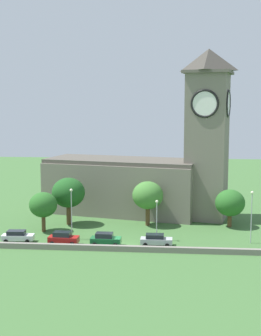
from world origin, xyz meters
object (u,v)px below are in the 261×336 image
tree_churchyard (230,203)px  tree_riverside_east (68,193)px  car_red (63,238)px  car_white (18,236)px  streetlamp_central (157,213)px  church (147,171)px  car_green (105,239)px  streetlamp_west_mid (71,206)px  tree_by_tower (43,205)px  car_silver (156,240)px  streetlamp_east_mid (252,209)px  tree_riverside_west (148,195)px

tree_churchyard → tree_riverside_east: bearing=-178.2°
car_red → tree_churchyard: (25.23, 12.53, 3.06)m
car_white → streetlamp_central: streetlamp_central is taller
church → car_red: church is taller
car_green → streetlamp_central: 8.60m
car_red → car_green: size_ratio=1.01×
tree_riverside_east → streetlamp_west_mid: bearing=-74.6°
tree_riverside_east → tree_by_tower: 5.80m
church → streetlamp_west_mid: (-10.36, -17.87, -3.07)m
streetlamp_central → tree_by_tower: tree_by_tower is taller
streetlamp_west_mid → tree_by_tower: (-5.45, 3.95, -0.76)m
streetlamp_central → tree_churchyard: size_ratio=0.98×
car_green → car_silver: car_green is taller
church → streetlamp_east_mid: bearing=-47.4°
car_silver → tree_riverside_west: tree_riverside_west is taller
car_green → tree_riverside_west: 13.98m
car_silver → tree_riverside_east: size_ratio=0.57×
car_red → streetlamp_west_mid: streetlamp_west_mid is taller
streetlamp_west_mid → car_red: bearing=-102.6°
tree_by_tower → tree_churchyard: bearing=10.7°
car_red → church: bearing=62.1°
streetlamp_east_mid → tree_riverside_east: 30.19m
car_white → tree_riverside_east: tree_riverside_east is taller
streetlamp_central → church: bearing=97.9°
tree_riverside_west → tree_churchyard: bearing=1.2°
streetlamp_west_mid → tree_riverside_east: bearing=105.4°
streetlamp_west_mid → streetlamp_central: 12.81m
car_silver → streetlamp_west_mid: (-12.77, 2.16, 4.23)m
church → tree_riverside_east: size_ratio=4.39×
streetlamp_central → tree_churchyard: bearing=37.9°
tree_churchyard → tree_riverside_west: size_ratio=0.84×
church → streetlamp_east_mid: 24.11m
church → streetlamp_west_mid: bearing=-120.1°
streetlamp_east_mid → tree_by_tower: size_ratio=1.22×
church → tree_churchyard: size_ratio=5.60×
streetlamp_central → tree_riverside_east: size_ratio=0.77×
church → car_silver: 21.45m
church → streetlamp_east_mid: size_ratio=4.53×
car_red → car_silver: size_ratio=0.97×
church → car_silver: bearing=-83.1°
car_white → tree_churchyard: (32.27, 11.80, 3.15)m
streetlamp_central → streetlamp_east_mid: bearing=-0.8°
tree_riverside_east → car_silver: bearing=-35.7°
streetlamp_west_mid → streetlamp_central: size_ratio=1.26×
car_white → tree_riverside_east: 12.97m
car_red → tree_riverside_east: (-1.77, 11.66, 4.48)m
tree_churchyard → streetlamp_central: bearing=-142.1°
streetlamp_central → tree_churchyard: 14.96m
tree_by_tower → car_silver: bearing=-18.5°
church → tree_riverside_west: 9.07m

